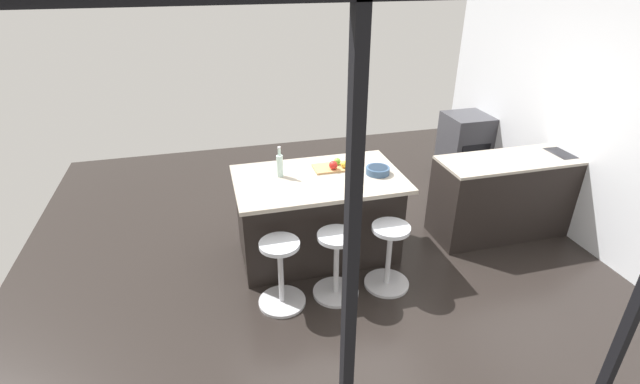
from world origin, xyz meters
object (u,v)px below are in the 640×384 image
apple_yellow (344,164)px  fruit_bowl (378,170)px  stool_near_camera (281,275)px  stool_by_window (389,258)px  cutting_board (331,168)px  kitchen_island (318,215)px  oven_range (464,145)px  water_bottle (280,165)px  stool_middle (336,267)px  apple_red (333,165)px  apple_green (337,161)px

apple_yellow → fruit_bowl: 0.35m
apple_yellow → stool_near_camera: bearing=42.7°
stool_by_window → cutting_board: (0.35, -0.81, 0.64)m
kitchen_island → fruit_bowl: 0.79m
oven_range → apple_yellow: (2.30, 1.41, 0.55)m
cutting_board → water_bottle: (0.54, 0.05, 0.11)m
cutting_board → fruit_bowl: fruit_bowl is taller
stool_middle → fruit_bowl: fruit_bowl is taller
stool_by_window → apple_red: size_ratio=7.63×
kitchen_island → fruit_bowl: size_ratio=7.03×
stool_middle → stool_near_camera: bearing=0.0°
stool_by_window → stool_near_camera: 1.05m
apple_yellow → cutting_board: bearing=-23.1°
stool_by_window → cutting_board: size_ratio=1.87×
stool_near_camera → water_bottle: water_bottle is taller
apple_green → water_bottle: 0.63m
fruit_bowl → apple_red: bearing=-23.1°
kitchen_island → apple_green: 0.60m
stool_middle → apple_yellow: 1.06m
kitchen_island → oven_range: bearing=-150.5°
stool_middle → water_bottle: 1.13m
apple_red → apple_green: bearing=-125.1°
stool_middle → apple_red: (-0.18, -0.75, 0.69)m
apple_red → oven_range: bearing=-149.7°
apple_red → fruit_bowl: bearing=156.9°
oven_range → apple_yellow: 2.75m
apple_red → fruit_bowl: (-0.41, 0.18, -0.02)m
oven_range → fruit_bowl: size_ratio=3.79×
stool_near_camera → apple_green: apple_green is taller
apple_green → kitchen_island: bearing=32.5°
water_bottle → apple_green: bearing=-171.8°
stool_by_window → water_bottle: size_ratio=2.15×
fruit_bowl → apple_yellow: bearing=-31.9°
kitchen_island → water_bottle: water_bottle is taller
apple_red → cutting_board: bearing=-86.0°
cutting_board → water_bottle: bearing=4.9°
stool_middle → fruit_bowl: (-0.59, -0.58, 0.66)m
kitchen_island → stool_near_camera: size_ratio=2.48×
apple_green → fruit_bowl: (-0.34, 0.28, -0.02)m
apple_green → fruit_bowl: bearing=140.7°
kitchen_island → stool_near_camera: (0.52, 0.69, -0.16)m
apple_yellow → oven_range: bearing=-148.5°
kitchen_island → apple_yellow: bearing=-167.8°
stool_by_window → apple_green: (0.27, -0.85, 0.68)m
apple_yellow → apple_green: bearing=-63.8°
oven_range → stool_by_window: bearing=46.2°
stool_near_camera → cutting_board: size_ratio=1.87×
kitchen_island → water_bottle: size_ratio=5.34×
stool_middle → apple_green: apple_green is taller
stool_near_camera → kitchen_island: bearing=-127.0°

